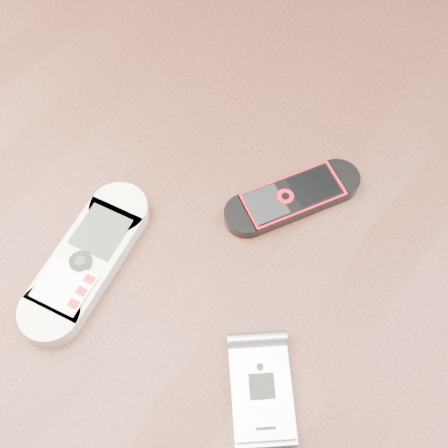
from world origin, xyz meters
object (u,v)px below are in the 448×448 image
nokia_white (86,260)px  motorola_razr (262,391)px  table (220,273)px  nokia_black_red (293,197)px

nokia_white → motorola_razr: 0.19m
table → nokia_black_red: 0.13m
motorola_razr → table: bearing=98.9°
table → motorola_razr: size_ratio=12.79×
table → motorola_razr: 0.19m
nokia_white → motorola_razr: size_ratio=1.74×
table → motorola_razr: motorola_razr is taller
table → nokia_black_red: nokia_black_red is taller
nokia_white → nokia_black_red: nokia_white is taller
nokia_white → motorola_razr: nokia_white is taller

